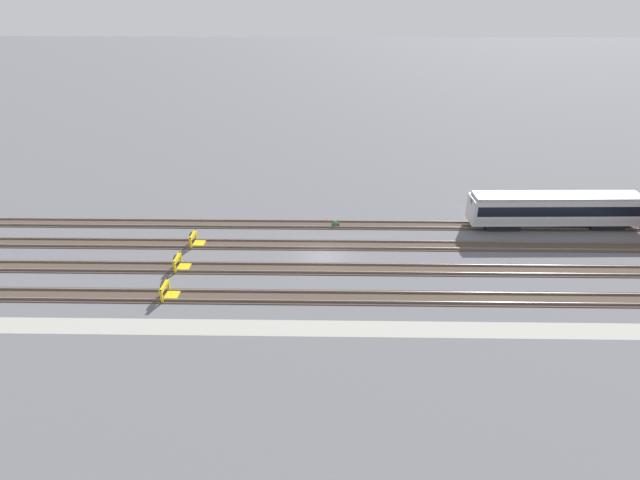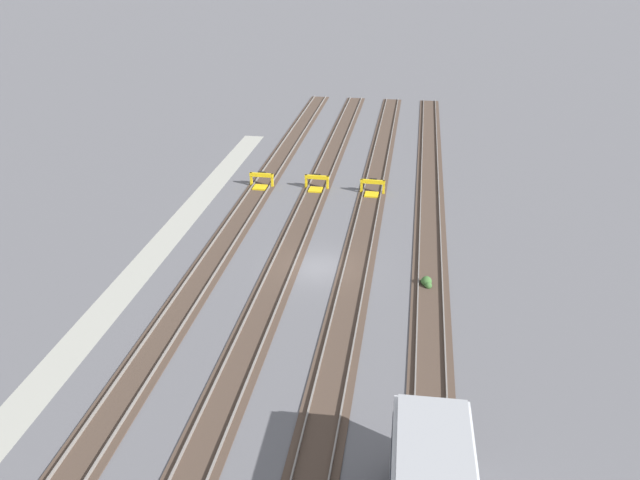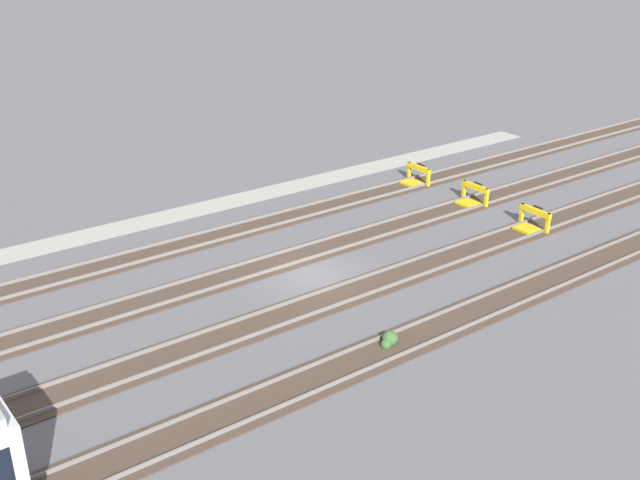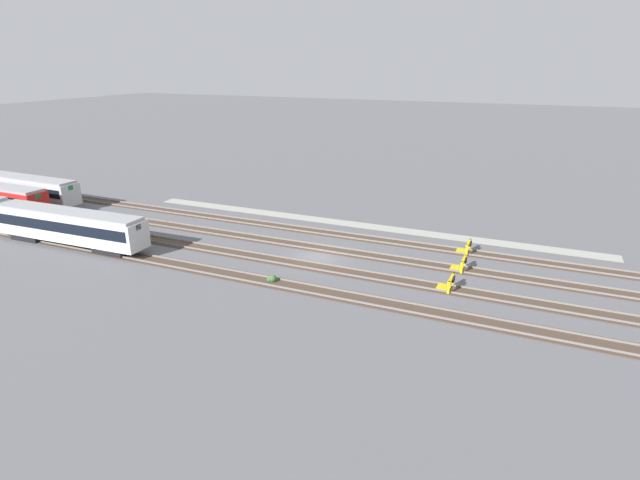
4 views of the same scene
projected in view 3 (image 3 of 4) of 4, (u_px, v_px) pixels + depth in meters
ground_plane at (315, 276)px, 35.22m from camera, size 400.00×400.00×0.00m
service_walkway at (202, 208)px, 43.39m from camera, size 54.00×2.00×0.01m
rail_track_nearest at (239, 230)px, 40.31m from camera, size 90.00×2.23×0.21m
rail_track_near_inner at (287, 259)px, 36.91m from camera, size 90.00×2.24×0.21m
rail_track_middle at (345, 294)px, 33.50m from camera, size 90.00×2.24×0.21m
rail_track_far_inner at (416, 337)px, 30.10m from camera, size 90.00×2.23×0.21m
bumper_stop_nearest_track at (416, 176)px, 47.18m from camera, size 1.36×2.01×1.22m
bumper_stop_near_inner_track at (472, 196)px, 43.88m from camera, size 1.36×2.00×1.22m
bumper_stop_middle_track at (531, 221)px, 40.29m from camera, size 1.37×2.01×1.22m
weed_clump at (389, 340)px, 29.52m from camera, size 0.92×0.70×0.64m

